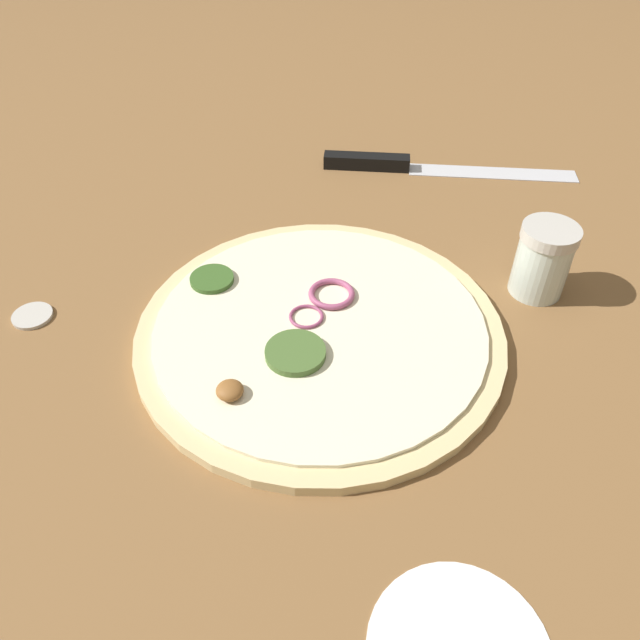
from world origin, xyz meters
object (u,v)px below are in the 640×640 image
at_px(pizza, 319,331).
at_px(knife, 403,165).
at_px(spice_jar, 543,260).
at_px(loose_cap, 32,315).

xyz_separation_m(pizza, knife, (-0.23, 0.24, -0.00)).
distance_m(knife, spice_jar, 0.27).
height_order(knife, loose_cap, knife).
bearing_deg(pizza, knife, 133.33).
height_order(pizza, knife, pizza).
height_order(spice_jar, loose_cap, spice_jar).
height_order(knife, spice_jar, spice_jar).
bearing_deg(knife, loose_cap, -138.23).
distance_m(pizza, spice_jar, 0.23).
xyz_separation_m(knife, loose_cap, (0.08, -0.48, -0.00)).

